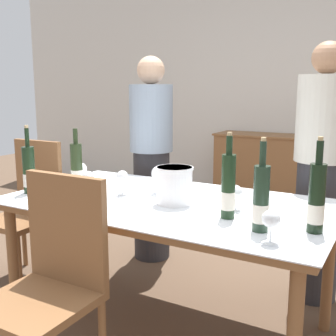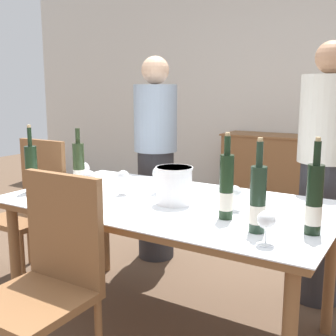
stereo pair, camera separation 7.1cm
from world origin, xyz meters
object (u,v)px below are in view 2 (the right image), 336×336
at_px(sideboard_cabinet, 287,174).
at_px(person_host, 156,160).
at_px(dining_table, 168,213).
at_px(chair_left_end, 34,201).
at_px(wine_glass_4, 160,174).
at_px(wine_bottle_4, 226,188).
at_px(wine_bottle_0, 79,167).
at_px(wine_bottle_3, 314,201).
at_px(wine_bottle_1, 32,170).
at_px(wine_glass_5, 266,222).
at_px(wine_glass_0, 123,177).
at_px(chair_near_front, 48,274).
at_px(ice_bucket, 174,184).
at_px(wine_glass_3, 83,169).
at_px(wine_glass_2, 235,194).
at_px(person_guest_left, 324,177).
at_px(wine_glass_1, 89,178).
at_px(wine_bottle_2, 258,200).

relative_size(sideboard_cabinet, person_host, 0.91).
xyz_separation_m(dining_table, chair_left_end, (-1.17, 0.09, -0.12)).
bearing_deg(wine_glass_4, wine_bottle_4, -25.26).
bearing_deg(sideboard_cabinet, wine_bottle_0, -101.73).
bearing_deg(wine_bottle_3, wine_bottle_1, -176.28).
bearing_deg(sideboard_cabinet, wine_glass_5, -75.98).
bearing_deg(chair_left_end, wine_glass_0, -6.97).
bearing_deg(wine_glass_5, chair_near_front, -156.16).
bearing_deg(ice_bucket, dining_table, 152.17).
distance_m(wine_glass_3, chair_left_end, 0.57).
bearing_deg(wine_bottle_4, wine_bottle_3, -1.04).
bearing_deg(ice_bucket, wine_glass_2, 6.79).
distance_m(chair_left_end, person_guest_left, 1.96).
xyz_separation_m(ice_bucket, wine_glass_4, (-0.18, 0.15, 0.01)).
bearing_deg(wine_glass_1, ice_bucket, 9.01).
distance_m(sideboard_cabinet, wine_bottle_2, 2.95).
xyz_separation_m(dining_table, wine_bottle_0, (-0.62, -0.02, 0.20)).
distance_m(dining_table, person_host, 1.03).
xyz_separation_m(dining_table, wine_glass_1, (-0.46, -0.11, 0.16)).
distance_m(wine_bottle_0, person_guest_left, 1.49).
distance_m(sideboard_cabinet, person_guest_left, 2.02).
xyz_separation_m(wine_glass_3, chair_near_front, (0.52, -0.80, -0.27)).
relative_size(wine_bottle_3, person_host, 0.26).
distance_m(wine_bottle_4, wine_glass_3, 1.09).
relative_size(wine_bottle_3, chair_near_front, 0.42).
bearing_deg(wine_glass_1, wine_glass_5, -12.37).
distance_m(wine_bottle_4, wine_glass_5, 0.36).
relative_size(wine_bottle_1, wine_bottle_3, 0.97).
bearing_deg(wine_glass_2, wine_bottle_1, -168.08).
xyz_separation_m(ice_bucket, wine_glass_1, (-0.51, -0.08, -0.01)).
bearing_deg(wine_bottle_3, wine_glass_4, 164.56).
bearing_deg(wine_bottle_2, wine_bottle_1, -179.88).
distance_m(wine_glass_0, wine_glass_1, 0.19).
height_order(wine_bottle_2, wine_bottle_3, wine_bottle_3).
bearing_deg(person_host, chair_near_front, -73.45).
distance_m(wine_bottle_2, wine_bottle_3, 0.23).
xyz_separation_m(wine_glass_0, wine_glass_3, (-0.39, 0.10, -0.01)).
xyz_separation_m(wine_glass_1, wine_glass_5, (1.12, -0.25, -0.01)).
bearing_deg(wine_bottle_2, chair_left_end, 169.42).
relative_size(wine_bottle_2, wine_glass_4, 2.47).
relative_size(wine_bottle_4, wine_glass_0, 2.84).
distance_m(dining_table, wine_glass_2, 0.41).
xyz_separation_m(wine_bottle_3, wine_glass_0, (-1.07, 0.12, -0.04)).
relative_size(wine_bottle_1, wine_bottle_4, 0.98).
height_order(wine_glass_2, wine_glass_4, wine_glass_4).
xyz_separation_m(wine_glass_4, person_host, (-0.49, 0.70, -0.06)).
distance_m(wine_bottle_3, person_host, 1.69).
bearing_deg(chair_left_end, wine_bottle_2, -10.58).
bearing_deg(chair_near_front, person_host, 106.55).
bearing_deg(wine_glass_0, dining_table, 2.96).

